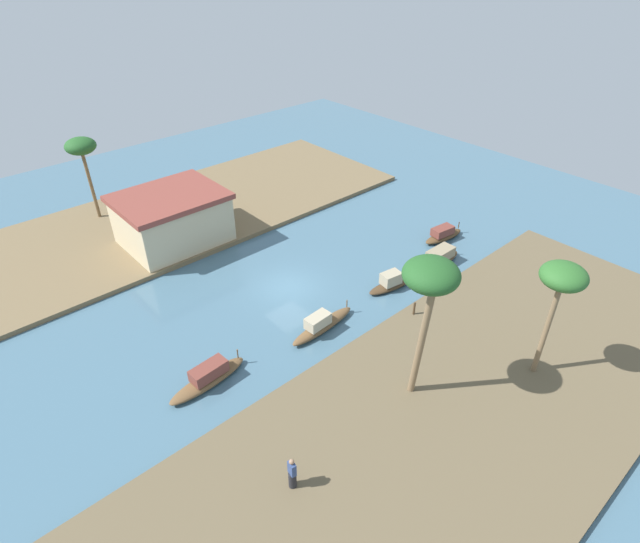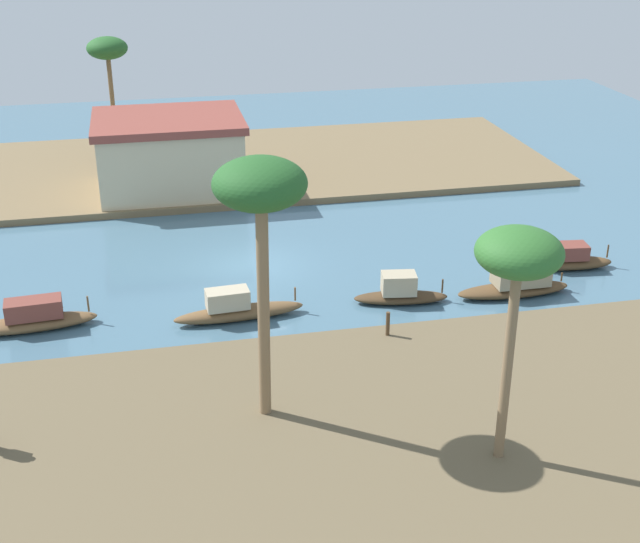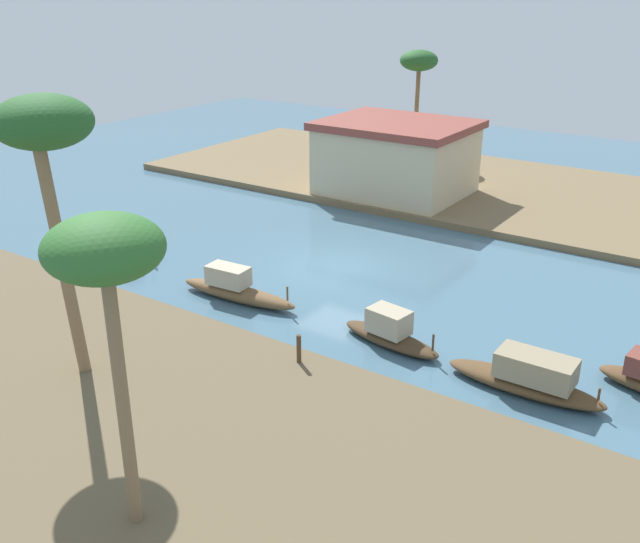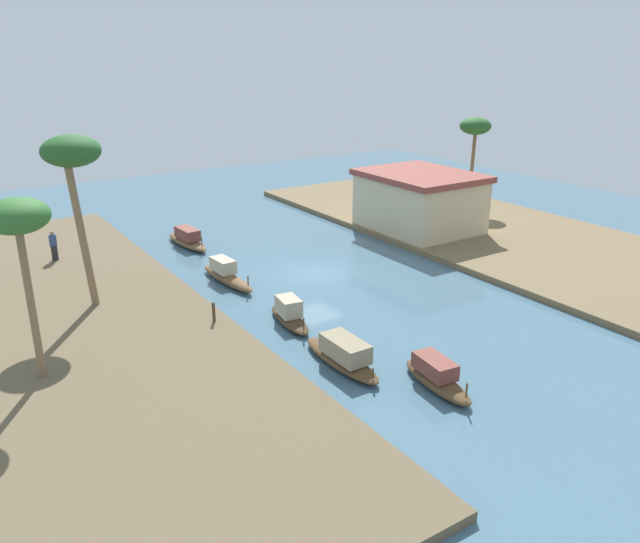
# 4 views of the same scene
# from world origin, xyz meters

# --- Properties ---
(river_water) EXTENTS (65.21, 65.21, 0.00)m
(river_water) POSITION_xyz_m (0.00, 0.00, 0.00)
(river_water) COLOR #476B7F
(river_water) RESTS_ON ground
(riverbank_left) EXTENTS (37.35, 13.97, 0.34)m
(riverbank_left) POSITION_xyz_m (0.00, -13.93, 0.17)
(riverbank_left) COLOR brown
(riverbank_left) RESTS_ON ground
(riverbank_right) EXTENTS (37.35, 13.97, 0.34)m
(riverbank_right) POSITION_xyz_m (0.00, 13.93, 0.17)
(riverbank_right) COLOR brown
(riverbank_right) RESTS_ON ground
(sampan_foreground) EXTENTS (4.69, 1.44, 1.18)m
(sampan_foreground) POSITION_xyz_m (-8.55, -4.00, 0.44)
(sampan_foreground) COLOR brown
(sampan_foreground) RESTS_ON river_water
(sampan_downstream_large) EXTENTS (4.92, 1.23, 1.25)m
(sampan_downstream_large) POSITION_xyz_m (-1.26, -4.76, 0.44)
(sampan_downstream_large) COLOR brown
(sampan_downstream_large) RESTS_ON river_water
(sampan_open_hull) EXTENTS (3.74, 1.52, 1.21)m
(sampan_open_hull) POSITION_xyz_m (5.09, -4.63, 0.43)
(sampan_open_hull) COLOR #47331E
(sampan_open_hull) RESTS_ON river_water
(sampan_with_tall_canopy) EXTENTS (4.58, 1.17, 1.21)m
(sampan_with_tall_canopy) POSITION_xyz_m (9.73, -4.96, 0.48)
(sampan_with_tall_canopy) COLOR brown
(sampan_with_tall_canopy) RESTS_ON river_water
(mooring_post) EXTENTS (0.14, 0.14, 0.89)m
(mooring_post) POSITION_xyz_m (3.70, -7.69, 0.79)
(mooring_post) COLOR #4C3823
(mooring_post) RESTS_ON riverbank_left
(palm_tree_left_near) EXTENTS (2.55, 2.55, 7.93)m
(palm_tree_left_near) POSITION_xyz_m (-1.20, -11.76, 7.26)
(palm_tree_left_near) COLOR #7F6647
(palm_tree_left_near) RESTS_ON riverbank_left
(palm_tree_left_far) EXTENTS (2.22, 2.22, 6.70)m
(palm_tree_left_far) POSITION_xyz_m (4.77, -15.02, 6.22)
(palm_tree_left_far) COLOR #7F6647
(palm_tree_left_far) RESTS_ON riverbank_left
(palm_tree_right_tall) EXTENTS (2.31, 2.31, 6.62)m
(palm_tree_right_tall) POSITION_xyz_m (-5.60, 17.79, 6.15)
(palm_tree_right_tall) COLOR brown
(palm_tree_right_tall) RESTS_ON riverbank_right
(riverside_building) EXTENTS (7.51, 6.15, 3.77)m
(riverside_building) POSITION_xyz_m (-2.78, 10.08, 2.25)
(riverside_building) COLOR beige
(riverside_building) RESTS_ON riverbank_right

